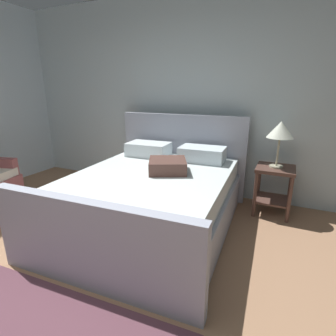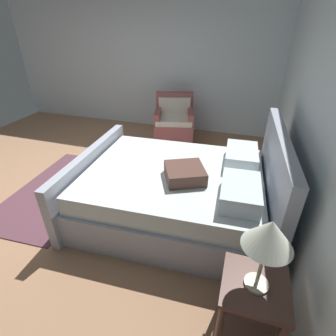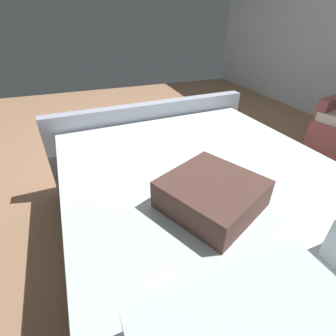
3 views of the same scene
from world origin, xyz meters
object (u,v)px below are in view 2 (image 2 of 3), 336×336
bed (178,191)px  armchair (174,124)px  nightstand_right (251,302)px  table_lamp_right (269,236)px

bed → armchair: size_ratio=2.56×
bed → armchair: bed is taller
nightstand_right → armchair: 3.70m
nightstand_right → table_lamp_right: (0.00, 0.00, 0.64)m
bed → table_lamp_right: (1.22, 0.86, 0.69)m
armchair → nightstand_right: bearing=24.6°
armchair → table_lamp_right: bearing=24.6°
bed → table_lamp_right: 1.64m
bed → armchair: (-2.15, -0.68, 0.00)m
table_lamp_right → armchair: size_ratio=0.61×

